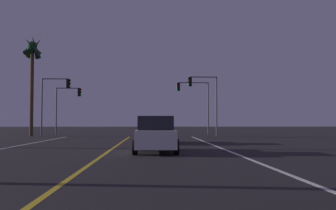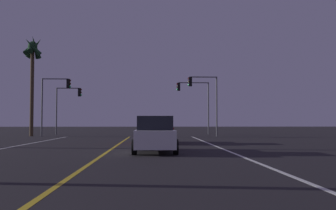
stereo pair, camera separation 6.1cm
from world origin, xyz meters
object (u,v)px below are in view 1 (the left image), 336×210
(car_lead_same_lane, at_px, (155,135))
(traffic_light_near_left, at_px, (56,94))
(traffic_light_far_left, at_px, (69,100))
(palm_tree_left_far, at_px, (32,57))
(car_ahead_far, at_px, (159,131))
(traffic_light_near_right, at_px, (203,92))
(traffic_light_far_right, at_px, (193,96))

(car_lead_same_lane, xyz_separation_m, traffic_light_near_left, (-9.31, 18.62, 3.26))
(traffic_light_far_left, distance_m, palm_tree_left_far, 6.36)
(car_ahead_far, bearing_deg, traffic_light_far_left, 29.83)
(car_ahead_far, distance_m, palm_tree_left_far, 18.83)
(traffic_light_near_left, height_order, palm_tree_left_far, palm_tree_left_far)
(car_lead_same_lane, height_order, traffic_light_far_left, traffic_light_far_left)
(car_lead_same_lane, xyz_separation_m, traffic_light_near_right, (4.76, 18.62, 3.43))
(car_ahead_far, bearing_deg, car_lead_same_lane, 177.73)
(traffic_light_near_right, height_order, traffic_light_far_right, same)
(traffic_light_near_right, xyz_separation_m, traffic_light_far_right, (-0.37, 5.50, 0.04))
(car_ahead_far, distance_m, traffic_light_far_left, 19.44)
(palm_tree_left_far, bearing_deg, traffic_light_near_left, -26.74)
(traffic_light_near_left, height_order, traffic_light_far_left, traffic_light_near_left)
(palm_tree_left_far, bearing_deg, car_ahead_far, -45.58)
(car_lead_same_lane, height_order, traffic_light_near_left, traffic_light_near_left)
(car_lead_same_lane, relative_size, traffic_light_far_left, 0.84)
(car_ahead_far, xyz_separation_m, traffic_light_far_left, (-9.56, 16.67, 2.98))
(car_ahead_far, xyz_separation_m, traffic_light_far_right, (4.10, 16.67, 3.47))
(car_ahead_far, xyz_separation_m, traffic_light_near_right, (4.47, 11.17, 3.43))
(traffic_light_far_right, xyz_separation_m, palm_tree_left_far, (-16.35, -4.17, 3.49))
(traffic_light_far_left, bearing_deg, palm_tree_left_far, -122.85)
(traffic_light_near_left, bearing_deg, car_lead_same_lane, -63.43)
(car_ahead_far, bearing_deg, traffic_light_near_left, 40.71)
(traffic_light_near_left, bearing_deg, car_ahead_far, -49.29)
(traffic_light_near_right, xyz_separation_m, traffic_light_far_left, (-14.02, 5.50, -0.45))
(traffic_light_far_right, bearing_deg, car_ahead_far, 76.19)
(car_ahead_far, distance_m, traffic_light_far_right, 17.51)
(traffic_light_near_right, height_order, palm_tree_left_far, palm_tree_left_far)
(car_ahead_far, bearing_deg, traffic_light_near_right, -21.81)
(car_lead_same_lane, height_order, traffic_light_far_right, traffic_light_far_right)
(traffic_light_far_right, bearing_deg, palm_tree_left_far, 14.31)
(traffic_light_far_left, relative_size, palm_tree_left_far, 0.52)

